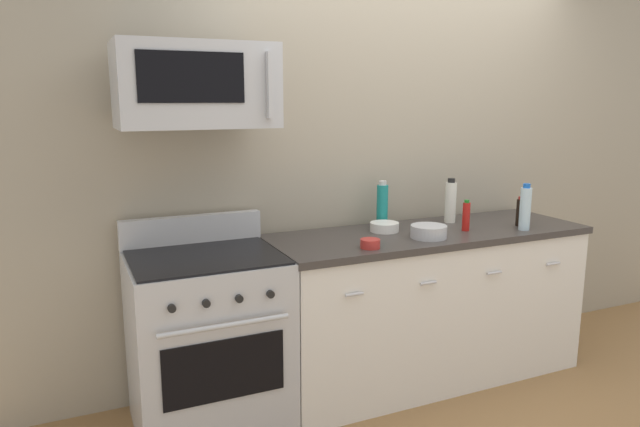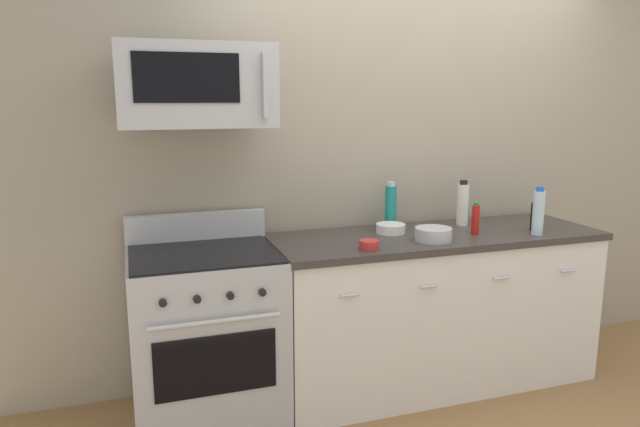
# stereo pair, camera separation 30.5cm
# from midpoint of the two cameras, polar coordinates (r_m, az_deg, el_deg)

# --- Properties ---
(ground_plane) EXTENTS (6.04, 6.04, 0.00)m
(ground_plane) POSITION_cam_midpoint_polar(r_m,az_deg,el_deg) (3.77, 13.29, -15.68)
(ground_plane) COLOR olive
(back_wall) EXTENTS (5.03, 0.10, 2.70)m
(back_wall) POSITION_cam_midpoint_polar(r_m,az_deg,el_deg) (3.74, 10.94, 5.84)
(back_wall) COLOR #9E937F
(back_wall) RESTS_ON ground_plane
(counter_unit) EXTENTS (1.94, 0.66, 0.92)m
(counter_unit) POSITION_cam_midpoint_polar(r_m,az_deg,el_deg) (3.59, 13.63, -9.11)
(counter_unit) COLOR silver
(counter_unit) RESTS_ON ground_plane
(range_oven) EXTENTS (0.76, 0.69, 1.07)m
(range_oven) POSITION_cam_midpoint_polar(r_m,az_deg,el_deg) (3.13, -8.31, -11.83)
(range_oven) COLOR #B7BABF
(range_oven) RESTS_ON ground_plane
(microwave) EXTENTS (0.74, 0.44, 0.40)m
(microwave) POSITION_cam_midpoint_polar(r_m,az_deg,el_deg) (2.93, -9.19, 12.30)
(microwave) COLOR #B7BABF
(bottle_vinegar_white) EXTENTS (0.07, 0.07, 0.28)m
(bottle_vinegar_white) POSITION_cam_midpoint_polar(r_m,az_deg,el_deg) (3.70, 16.19, 0.89)
(bottle_vinegar_white) COLOR silver
(bottle_vinegar_white) RESTS_ON countertop_slab
(bottle_water_clear) EXTENTS (0.06, 0.06, 0.28)m
(bottle_water_clear) POSITION_cam_midpoint_polar(r_m,az_deg,el_deg) (3.58, 23.02, 0.10)
(bottle_water_clear) COLOR silver
(bottle_water_clear) RESTS_ON countertop_slab
(bottle_hot_sauce_red) EXTENTS (0.04, 0.04, 0.18)m
(bottle_hot_sauce_red) POSITION_cam_midpoint_polar(r_m,az_deg,el_deg) (3.48, 17.51, -0.57)
(bottle_hot_sauce_red) COLOR #B21914
(bottle_hot_sauce_red) RESTS_ON countertop_slab
(bottle_soy_sauce_dark) EXTENTS (0.05, 0.05, 0.18)m
(bottle_soy_sauce_dark) POSITION_cam_midpoint_polar(r_m,az_deg,el_deg) (3.70, 22.64, -0.27)
(bottle_soy_sauce_dark) COLOR black
(bottle_soy_sauce_dark) RESTS_ON countertop_slab
(bottle_sparkling_teal) EXTENTS (0.07, 0.07, 0.28)m
(bottle_sparkling_teal) POSITION_cam_midpoint_polar(r_m,az_deg,el_deg) (3.53, 9.44, 0.71)
(bottle_sparkling_teal) COLOR #197F7A
(bottle_sparkling_teal) RESTS_ON countertop_slab
(bowl_red_small) EXTENTS (0.10, 0.10, 0.05)m
(bowl_red_small) POSITION_cam_midpoint_polar(r_m,az_deg,el_deg) (3.03, 7.76, -3.09)
(bowl_red_small) COLOR #B72D28
(bowl_red_small) RESTS_ON countertop_slab
(bowl_steel_prep) EXTENTS (0.20, 0.20, 0.07)m
(bowl_steel_prep) POSITION_cam_midpoint_polar(r_m,az_deg,el_deg) (3.28, 13.74, -1.98)
(bowl_steel_prep) COLOR #B2B5BA
(bowl_steel_prep) RESTS_ON countertop_slab
(bowl_white_ceramic) EXTENTS (0.17, 0.17, 0.05)m
(bowl_white_ceramic) POSITION_cam_midpoint_polar(r_m,az_deg,el_deg) (3.41, 9.53, -1.45)
(bowl_white_ceramic) COLOR white
(bowl_white_ceramic) RESTS_ON countertop_slab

